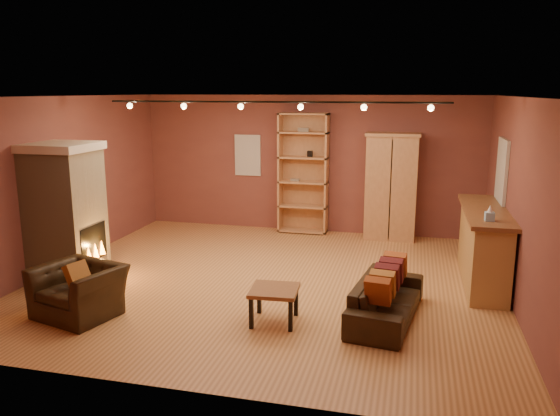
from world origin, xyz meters
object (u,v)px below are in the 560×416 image
(fireplace, at_px, (66,212))
(armchair, at_px, (78,282))
(armoire, at_px, (391,186))
(loveseat, at_px, (387,292))
(coffee_table, at_px, (274,293))
(bookcase, at_px, (304,172))
(bar_counter, at_px, (483,245))

(fireplace, relative_size, armchair, 1.84)
(armoire, bearing_deg, fireplace, -142.92)
(armoire, distance_m, loveseat, 4.06)
(armoire, height_order, loveseat, armoire)
(loveseat, xyz_separation_m, coffee_table, (-1.37, -0.44, 0.02))
(loveseat, xyz_separation_m, armchair, (-3.90, -0.84, 0.08))
(bookcase, relative_size, loveseat, 1.34)
(bar_counter, xyz_separation_m, coffee_table, (-2.72, -2.21, -0.20))
(bookcase, xyz_separation_m, coffee_table, (0.55, -4.57, -0.87))
(fireplace, bearing_deg, armoire, 37.08)
(bar_counter, height_order, loveseat, bar_counter)
(bar_counter, bearing_deg, armchair, -153.57)
(fireplace, xyz_separation_m, bookcase, (2.97, 3.72, 0.19))
(bar_counter, xyz_separation_m, armchair, (-5.24, -2.61, -0.14))
(bookcase, height_order, armchair, bookcase)
(bookcase, bearing_deg, fireplace, -128.62)
(loveseat, relative_size, coffee_table, 2.89)
(armoire, relative_size, coffee_table, 3.32)
(armoire, bearing_deg, bookcase, 175.58)
(bookcase, distance_m, bar_counter, 4.09)
(fireplace, distance_m, armoire, 5.94)
(bar_counter, relative_size, coffee_table, 3.80)
(bar_counter, bearing_deg, coffee_table, -140.88)
(armoire, relative_size, loveseat, 1.15)
(armoire, relative_size, bar_counter, 0.87)
(fireplace, height_order, loveseat, fireplace)
(armchair, height_order, coffee_table, armchair)
(bookcase, relative_size, armchair, 2.12)
(bookcase, relative_size, bar_counter, 1.02)
(loveseat, bearing_deg, fireplace, 93.52)
(bar_counter, bearing_deg, bookcase, 144.11)
(bookcase, bearing_deg, armoire, -4.42)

